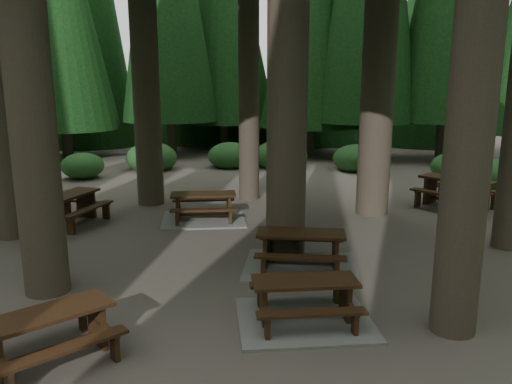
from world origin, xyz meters
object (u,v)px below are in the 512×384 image
(picnic_table_a, at_px, (305,308))
(picnic_table_b, at_px, (68,205))
(picnic_table_c, at_px, (204,211))
(picnic_table_f, at_px, (300,256))
(picnic_table_d, at_px, (456,188))
(picnic_table_e, at_px, (49,329))

(picnic_table_a, height_order, picnic_table_b, picnic_table_b)
(picnic_table_a, distance_m, picnic_table_b, 7.86)
(picnic_table_c, distance_m, picnic_table_f, 4.24)
(picnic_table_d, bearing_deg, picnic_table_a, -77.13)
(picnic_table_a, xyz_separation_m, picnic_table_b, (-6.96, 3.64, 0.31))
(picnic_table_c, bearing_deg, picnic_table_d, 4.39)
(picnic_table_a, bearing_deg, picnic_table_f, 81.07)
(picnic_table_c, height_order, picnic_table_f, picnic_table_f)
(picnic_table_c, distance_m, picnic_table_d, 7.45)
(picnic_table_d, xyz_separation_m, picnic_table_e, (-5.96, -10.42, -0.12))
(picnic_table_e, bearing_deg, picnic_table_c, 38.40)
(picnic_table_b, bearing_deg, picnic_table_c, -66.24)
(picnic_table_a, distance_m, picnic_table_c, 6.24)
(picnic_table_f, bearing_deg, picnic_table_d, 50.21)
(picnic_table_e, bearing_deg, picnic_table_a, -23.03)
(picnic_table_c, relative_size, picnic_table_f, 1.08)
(picnic_table_e, bearing_deg, picnic_table_d, 3.05)
(picnic_table_a, xyz_separation_m, picnic_table_c, (-3.73, 5.01, 0.02))
(picnic_table_a, bearing_deg, picnic_table_d, 48.88)
(picnic_table_b, bearing_deg, picnic_table_a, -116.83)
(picnic_table_b, height_order, picnic_table_d, picnic_table_d)
(picnic_table_a, distance_m, picnic_table_e, 3.68)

